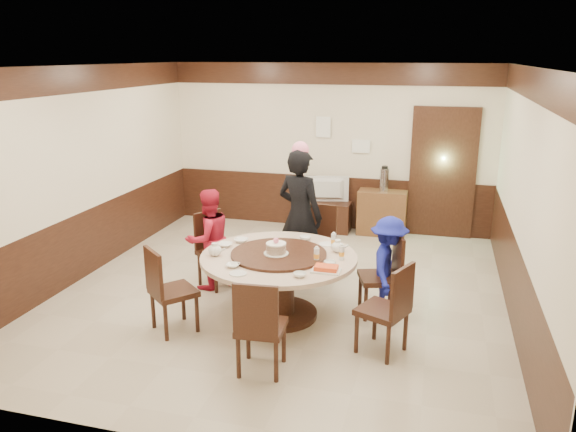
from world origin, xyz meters
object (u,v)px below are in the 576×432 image
(side_cabinet, at_px, (382,213))
(thermos, at_px, (384,180))
(person_blue, at_px, (388,266))
(television, at_px, (326,190))
(person_red, at_px, (209,239))
(tv_stand, at_px, (326,216))
(birthday_cake, at_px, (276,248))
(shrimp_platter, at_px, (326,269))
(banquet_table, at_px, (279,273))
(person_standing, at_px, (300,216))

(side_cabinet, bearing_deg, thermos, 0.00)
(person_blue, bearing_deg, television, 24.70)
(person_red, relative_size, tv_stand, 1.54)
(thermos, bearing_deg, television, -178.22)
(person_red, bearing_deg, tv_stand, -161.32)
(birthday_cake, bearing_deg, person_blue, 21.32)
(person_red, xyz_separation_m, shrimp_platter, (1.72, -0.93, 0.12))
(thermos, bearing_deg, birthday_cake, -103.62)
(banquet_table, xyz_separation_m, side_cabinet, (0.81, 3.43, -0.16))
(person_blue, xyz_separation_m, side_cabinet, (-0.38, 3.00, -0.21))
(television, xyz_separation_m, thermos, (0.96, 0.03, 0.22))
(birthday_cake, bearing_deg, thermos, 76.38)
(person_blue, height_order, tv_stand, person_blue)
(tv_stand, bearing_deg, person_red, -108.95)
(person_standing, distance_m, tv_stand, 2.34)
(person_blue, xyz_separation_m, television, (-1.33, 2.97, 0.14))
(banquet_table, height_order, birthday_cake, birthday_cake)
(banquet_table, relative_size, person_standing, 0.99)
(person_blue, distance_m, shrimp_platter, 0.98)
(television, bearing_deg, banquet_table, 80.79)
(person_blue, bearing_deg, banquet_table, 110.30)
(person_standing, distance_m, television, 2.26)
(person_standing, xyz_separation_m, side_cabinet, (0.85, 2.28, -0.52))
(person_standing, xyz_separation_m, person_blue, (1.23, -0.72, -0.31))
(banquet_table, height_order, television, television)
(shrimp_platter, relative_size, side_cabinet, 0.38)
(tv_stand, xyz_separation_m, side_cabinet, (0.95, 0.03, 0.12))
(banquet_table, height_order, shrimp_platter, shrimp_platter)
(person_standing, height_order, person_red, person_standing)
(person_standing, height_order, thermos, person_standing)
(shrimp_platter, height_order, side_cabinet, shrimp_platter)
(banquet_table, xyz_separation_m, thermos, (0.82, 3.43, 0.41))
(person_red, height_order, shrimp_platter, person_red)
(person_blue, distance_m, television, 3.26)
(person_blue, bearing_deg, side_cabinet, 7.78)
(television, bearing_deg, shrimp_platter, 89.84)
(tv_stand, bearing_deg, birthday_cake, -87.97)
(banquet_table, distance_m, person_blue, 1.27)
(shrimp_platter, height_order, television, television)
(person_blue, relative_size, television, 1.53)
(person_red, bearing_deg, person_blue, 123.61)
(tv_stand, relative_size, thermos, 2.24)
(banquet_table, distance_m, shrimp_platter, 0.74)
(birthday_cake, relative_size, television, 0.36)
(television, bearing_deg, tv_stand, 180.00)
(person_standing, height_order, birthday_cake, person_standing)
(television, bearing_deg, person_red, 59.49)
(birthday_cake, distance_m, tv_stand, 3.50)
(banquet_table, bearing_deg, tv_stand, 92.35)
(birthday_cake, xyz_separation_m, tv_stand, (-0.12, 3.44, -0.60))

